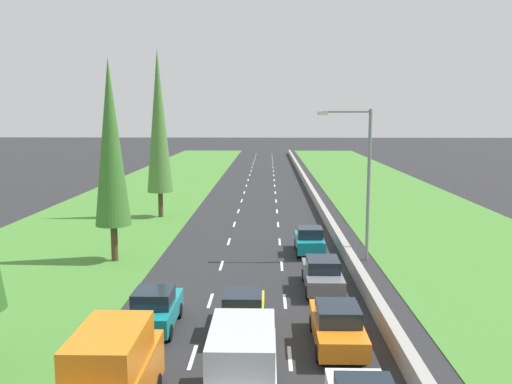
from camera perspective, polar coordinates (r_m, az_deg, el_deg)
The scene contains 15 objects.
ground_plane at distance 63.97m, azimuth 0.44°, elevation 0.31°, with size 300.00×300.00×0.00m, color #28282B.
grass_verge_left at distance 65.39m, azimuth -10.71°, elevation 0.36°, with size 14.00×140.00×0.04m, color #478433.
grass_verge_right at distance 65.34m, azimuth 13.13°, elevation 0.28°, with size 14.00×140.00×0.04m, color #478433.
median_barrier at distance 64.08m, azimuth 5.54°, elevation 0.67°, with size 0.44×120.00×0.85m, color #9E9B93.
lane_markings at distance 63.96m, azimuth 0.44°, elevation 0.32°, with size 3.64×116.00×0.01m.
orange_van_left_lane at distance 16.50m, azimuth -14.84°, elevation -18.19°, with size 1.96×4.90×2.82m.
teal_hatchback_left_lane at distance 22.82m, azimuth -10.59°, elevation -12.04°, with size 1.74×3.90×1.72m.
silver_van_centre_lane at distance 16.14m, azimuth -1.42°, elevation -18.55°, with size 1.96×4.90×2.82m.
orange_sedan_right_lane at distance 21.14m, azimuth 8.54°, elevation -13.73°, with size 1.82×4.50×1.64m.
yellow_hatchback_centre_lane at distance 22.13m, azimuth -1.38°, elevation -12.54°, with size 1.74×3.90×1.72m.
grey_sedan_right_lane at distance 27.39m, azimuth 6.99°, elevation -8.57°, with size 1.82×4.50×1.64m.
teal_hatchback_right_lane at distance 34.30m, azimuth 5.65°, elevation -5.10°, with size 1.74×3.90×1.72m.
poplar_tree_second at distance 32.59m, azimuth -15.05°, elevation 4.94°, with size 2.10×2.10×11.91m.
poplar_tree_third at distance 46.25m, azimuth -10.22°, elevation 7.27°, with size 2.15×2.15×14.06m.
street_light_mast at distance 32.49m, azimuth 11.20°, elevation 1.91°, with size 3.20×0.28×9.00m.
Camera 1 is at (0.95, -3.37, 8.63)m, focal length 37.99 mm.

